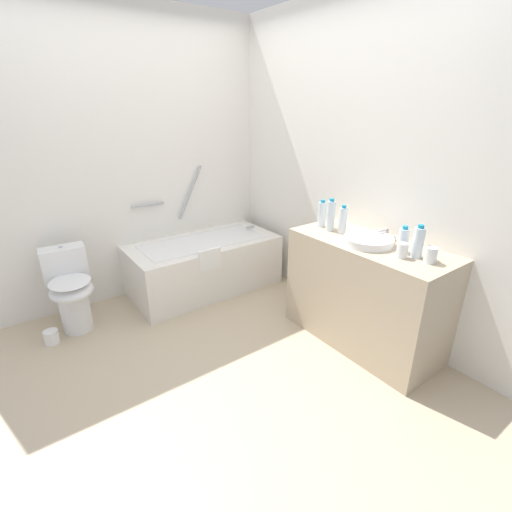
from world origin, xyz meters
name	(u,v)px	position (x,y,z in m)	size (l,w,h in m)	color
ground_plane	(207,356)	(0.00, 0.00, 0.00)	(3.74, 3.74, 0.00)	#C1AD8E
wall_back_tiled	(124,161)	(0.00, 1.41, 1.29)	(3.14, 0.10, 2.59)	white
wall_right_mirror	(349,166)	(1.42, 0.00, 1.29)	(0.10, 3.12, 2.59)	white
bathtub	(205,263)	(0.55, 1.01, 0.28)	(1.46, 0.71, 1.20)	white
toilet	(71,289)	(-0.70, 1.01, 0.37)	(0.37, 0.53, 0.69)	white
vanity_counter	(364,293)	(1.11, -0.53, 0.42)	(0.53, 1.20, 0.84)	tan
sink_basin	(368,241)	(1.07, -0.54, 0.86)	(0.35, 0.35, 0.06)	white
sink_faucet	(386,234)	(1.27, -0.54, 0.87)	(0.13, 0.15, 0.08)	#B6B6BB
water_bottle_0	(322,214)	(1.10, -0.04, 0.94)	(0.06, 0.06, 0.22)	silver
water_bottle_1	(418,242)	(1.12, -0.88, 0.94)	(0.07, 0.07, 0.22)	silver
water_bottle_2	(331,216)	(1.07, -0.15, 0.96)	(0.07, 0.07, 0.26)	silver
water_bottle_3	(403,240)	(1.12, -0.77, 0.92)	(0.07, 0.07, 0.19)	silver
water_bottle_4	(343,220)	(1.10, -0.26, 0.94)	(0.06, 0.06, 0.22)	silver
drinking_glass_0	(431,255)	(1.11, -0.98, 0.89)	(0.08, 0.08, 0.10)	white
drinking_glass_1	(402,250)	(1.04, -0.83, 0.88)	(0.07, 0.07, 0.10)	white
toilet_paper_roll	(51,337)	(-0.92, 0.88, 0.06)	(0.11, 0.11, 0.11)	white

